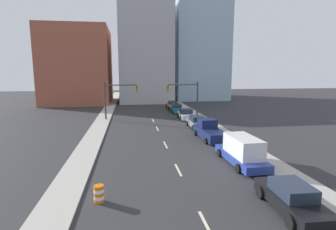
{
  "coord_description": "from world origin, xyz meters",
  "views": [
    {
      "loc": [
        -3.4,
        -2.87,
        7.01
      ],
      "look_at": [
        0.91,
        25.92,
        2.2
      ],
      "focal_mm": 28.0,
      "sensor_mm": 36.0,
      "label": 1
    }
  ],
  "objects_px": {
    "sedan_gray": "(197,122)",
    "sedan_orange": "(172,105)",
    "traffic_signal_left": "(116,95)",
    "box_truck_blue": "(242,151)",
    "sedan_black": "(292,198)",
    "traffic_barrel": "(99,194)",
    "pickup_truck_navy": "(209,131)",
    "sedan_white": "(186,114)",
    "sedan_teal": "(177,109)",
    "traffic_signal_right": "(188,94)"
  },
  "relations": [
    {
      "from": "traffic_signal_left",
      "to": "traffic_signal_right",
      "type": "distance_m",
      "value": 10.79
    },
    {
      "from": "traffic_signal_left",
      "to": "sedan_gray",
      "type": "xyz_separation_m",
      "value": [
        10.38,
        -7.23,
        -2.96
      ]
    },
    {
      "from": "traffic_signal_left",
      "to": "sedan_orange",
      "type": "height_order",
      "value": "traffic_signal_left"
    },
    {
      "from": "sedan_gray",
      "to": "sedan_white",
      "type": "height_order",
      "value": "sedan_white"
    },
    {
      "from": "pickup_truck_navy",
      "to": "sedan_orange",
      "type": "distance_m",
      "value": 23.25
    },
    {
      "from": "sedan_teal",
      "to": "sedan_orange",
      "type": "relative_size",
      "value": 0.98
    },
    {
      "from": "traffic_signal_left",
      "to": "traffic_barrel",
      "type": "bearing_deg",
      "value": -89.56
    },
    {
      "from": "traffic_barrel",
      "to": "sedan_orange",
      "type": "relative_size",
      "value": 0.21
    },
    {
      "from": "traffic_signal_right",
      "to": "sedan_orange",
      "type": "distance_m",
      "value": 10.9
    },
    {
      "from": "sedan_white",
      "to": "traffic_signal_left",
      "type": "bearing_deg",
      "value": 176.21
    },
    {
      "from": "pickup_truck_navy",
      "to": "sedan_gray",
      "type": "relative_size",
      "value": 1.28
    },
    {
      "from": "sedan_white",
      "to": "sedan_orange",
      "type": "xyz_separation_m",
      "value": [
        -0.12,
        11.52,
        -0.02
      ]
    },
    {
      "from": "traffic_signal_right",
      "to": "sedan_teal",
      "type": "bearing_deg",
      "value": 97.54
    },
    {
      "from": "sedan_orange",
      "to": "pickup_truck_navy",
      "type": "bearing_deg",
      "value": -89.3
    },
    {
      "from": "box_truck_blue",
      "to": "sedan_teal",
      "type": "height_order",
      "value": "box_truck_blue"
    },
    {
      "from": "sedan_white",
      "to": "pickup_truck_navy",
      "type": "bearing_deg",
      "value": -88.2
    },
    {
      "from": "sedan_gray",
      "to": "sedan_orange",
      "type": "relative_size",
      "value": 1.01
    },
    {
      "from": "sedan_gray",
      "to": "sedan_teal",
      "type": "relative_size",
      "value": 1.04
    },
    {
      "from": "traffic_signal_left",
      "to": "box_truck_blue",
      "type": "distance_m",
      "value": 23.25
    },
    {
      "from": "traffic_signal_right",
      "to": "pickup_truck_navy",
      "type": "xyz_separation_m",
      "value": [
        -0.51,
        -12.77,
        -2.83
      ]
    },
    {
      "from": "traffic_signal_left",
      "to": "sedan_white",
      "type": "xyz_separation_m",
      "value": [
        10.31,
        -1.04,
        -2.93
      ]
    },
    {
      "from": "traffic_signal_left",
      "to": "box_truck_blue",
      "type": "height_order",
      "value": "traffic_signal_left"
    },
    {
      "from": "sedan_black",
      "to": "box_truck_blue",
      "type": "relative_size",
      "value": 0.82
    },
    {
      "from": "traffic_barrel",
      "to": "box_truck_blue",
      "type": "xyz_separation_m",
      "value": [
        10.21,
        4.53,
        0.54
      ]
    },
    {
      "from": "traffic_barrel",
      "to": "sedan_white",
      "type": "height_order",
      "value": "sedan_white"
    },
    {
      "from": "traffic_signal_left",
      "to": "box_truck_blue",
      "type": "bearing_deg",
      "value": -63.23
    },
    {
      "from": "traffic_signal_right",
      "to": "sedan_orange",
      "type": "xyz_separation_m",
      "value": [
        -0.6,
        10.48,
        -2.96
      ]
    },
    {
      "from": "traffic_barrel",
      "to": "sedan_black",
      "type": "height_order",
      "value": "sedan_black"
    },
    {
      "from": "traffic_barrel",
      "to": "sedan_orange",
      "type": "height_order",
      "value": "sedan_orange"
    },
    {
      "from": "sedan_white",
      "to": "sedan_orange",
      "type": "distance_m",
      "value": 11.52
    },
    {
      "from": "sedan_black",
      "to": "pickup_truck_navy",
      "type": "height_order",
      "value": "pickup_truck_navy"
    },
    {
      "from": "traffic_barrel",
      "to": "sedan_white",
      "type": "distance_m",
      "value": 26.16
    },
    {
      "from": "pickup_truck_navy",
      "to": "sedan_white",
      "type": "bearing_deg",
      "value": 87.31
    },
    {
      "from": "traffic_barrel",
      "to": "sedan_orange",
      "type": "xyz_separation_m",
      "value": [
        9.99,
        35.64,
        0.2
      ]
    },
    {
      "from": "sedan_black",
      "to": "sedan_teal",
      "type": "xyz_separation_m",
      "value": [
        0.09,
        33.0,
        0.01
      ]
    },
    {
      "from": "box_truck_blue",
      "to": "sedan_orange",
      "type": "distance_m",
      "value": 31.11
    },
    {
      "from": "traffic_signal_right",
      "to": "sedan_teal",
      "type": "distance_m",
      "value": 6.23
    },
    {
      "from": "pickup_truck_navy",
      "to": "sedan_black",
      "type": "bearing_deg",
      "value": -93.68
    },
    {
      "from": "box_truck_blue",
      "to": "traffic_signal_left",
      "type": "bearing_deg",
      "value": 115.15
    },
    {
      "from": "sedan_white",
      "to": "box_truck_blue",
      "type": "bearing_deg",
      "value": -87.74
    },
    {
      "from": "sedan_black",
      "to": "sedan_orange",
      "type": "bearing_deg",
      "value": 91.64
    },
    {
      "from": "box_truck_blue",
      "to": "pickup_truck_navy",
      "type": "relative_size",
      "value": 1.02
    },
    {
      "from": "sedan_teal",
      "to": "sedan_orange",
      "type": "height_order",
      "value": "sedan_teal"
    },
    {
      "from": "traffic_barrel",
      "to": "sedan_black",
      "type": "xyz_separation_m",
      "value": [
        9.78,
        -2.39,
        0.2
      ]
    },
    {
      "from": "traffic_signal_left",
      "to": "sedan_white",
      "type": "height_order",
      "value": "traffic_signal_left"
    },
    {
      "from": "pickup_truck_navy",
      "to": "sedan_gray",
      "type": "xyz_separation_m",
      "value": [
        0.11,
        5.54,
        -0.13
      ]
    },
    {
      "from": "traffic_barrel",
      "to": "sedan_white",
      "type": "relative_size",
      "value": 0.21
    },
    {
      "from": "traffic_signal_left",
      "to": "box_truck_blue",
      "type": "xyz_separation_m",
      "value": [
        10.41,
        -20.63,
        -2.61
      ]
    },
    {
      "from": "box_truck_blue",
      "to": "pickup_truck_navy",
      "type": "height_order",
      "value": "box_truck_blue"
    },
    {
      "from": "traffic_barrel",
      "to": "sedan_gray",
      "type": "distance_m",
      "value": 20.63
    }
  ]
}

